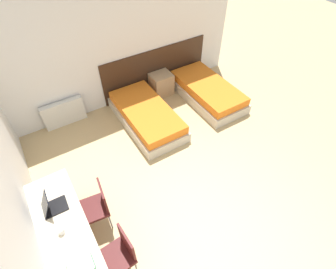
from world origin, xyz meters
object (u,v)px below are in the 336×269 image
at_px(bed_near_window, 147,116).
at_px(bed_near_door, 207,92).
at_px(chair_near_laptop, 96,205).
at_px(laptop, 52,206).
at_px(chair_near_notebook, 119,253).
at_px(nightstand, 161,84).

distance_m(bed_near_window, bed_near_door, 1.64).
xyz_separation_m(bed_near_door, chair_near_laptop, (-3.34, -1.63, 0.29)).
bearing_deg(laptop, bed_near_window, 36.50).
bearing_deg(chair_near_laptop, bed_near_window, 51.15).
distance_m(chair_near_notebook, laptop, 1.09).
height_order(bed_near_window, chair_near_laptop, chair_near_laptop).
bearing_deg(bed_near_window, laptop, -145.46).
bearing_deg(chair_near_notebook, chair_near_laptop, 86.02).
xyz_separation_m(bed_near_window, laptop, (-2.22, -1.53, 0.61)).
distance_m(bed_near_door, nightstand, 1.12).
bearing_deg(chair_near_notebook, nightstand, 47.69).
height_order(bed_near_door, chair_near_laptop, chair_near_laptop).
bearing_deg(nightstand, laptop, -143.05).
bearing_deg(chair_near_notebook, bed_near_window, 51.04).
height_order(bed_near_window, bed_near_door, same).
xyz_separation_m(nightstand, laptop, (-3.04, -2.29, 0.55)).
relative_size(bed_near_window, laptop, 6.03).
relative_size(nightstand, laptop, 1.66).
xyz_separation_m(chair_near_laptop, chair_near_notebook, (0.00, -0.80, 0.00)).
bearing_deg(laptop, chair_near_notebook, -58.10).
distance_m(bed_near_door, chair_near_notebook, 4.14).
bearing_deg(bed_near_window, chair_near_notebook, -124.96).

